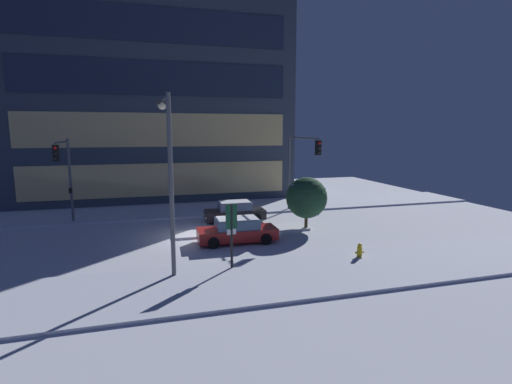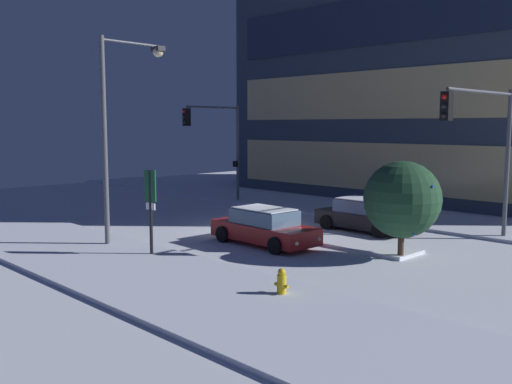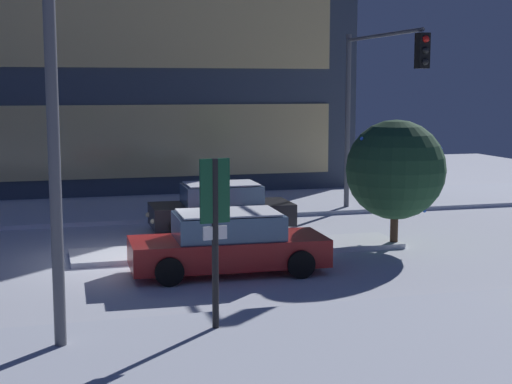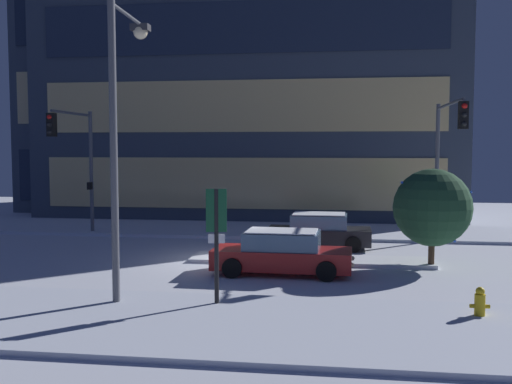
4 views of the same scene
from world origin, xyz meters
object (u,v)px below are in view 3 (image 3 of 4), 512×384
at_px(decorated_tree_median, 396,170).
at_px(car_near, 228,244).
at_px(traffic_light_corner_far_right, 376,86).
at_px(street_lamp_arched, 47,36).
at_px(parking_info_sign, 215,223).
at_px(car_far, 221,208).

bearing_deg(decorated_tree_median, car_near, -161.31).
relative_size(traffic_light_corner_far_right, decorated_tree_median, 1.76).
xyz_separation_m(car_near, traffic_light_corner_far_right, (6.31, 5.71, 3.73)).
bearing_deg(decorated_tree_median, street_lamp_arched, -148.33).
bearing_deg(traffic_light_corner_far_right, street_lamp_arched, -47.06).
relative_size(traffic_light_corner_far_right, parking_info_sign, 1.95).
bearing_deg(traffic_light_corner_far_right, car_far, -86.23).
distance_m(car_near, traffic_light_corner_far_right, 9.29).
bearing_deg(car_far, decorated_tree_median, 139.79).
bearing_deg(car_far, parking_info_sign, 77.50).
distance_m(traffic_light_corner_far_right, decorated_tree_median, 4.70).
height_order(traffic_light_corner_far_right, parking_info_sign, traffic_light_corner_far_right).
distance_m(car_far, parking_info_sign, 10.24).
height_order(street_lamp_arched, decorated_tree_median, street_lamp_arched).
relative_size(car_near, traffic_light_corner_far_right, 0.77).
height_order(car_far, decorated_tree_median, decorated_tree_median).
height_order(car_near, decorated_tree_median, decorated_tree_median).
distance_m(street_lamp_arched, parking_info_sign, 4.29).
xyz_separation_m(street_lamp_arched, decorated_tree_median, (9.25, 5.71, -3.13)).
xyz_separation_m(car_far, parking_info_sign, (-2.39, -9.87, 1.34)).
relative_size(car_far, traffic_light_corner_far_right, 0.72).
bearing_deg(car_near, street_lamp_arched, -134.12).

